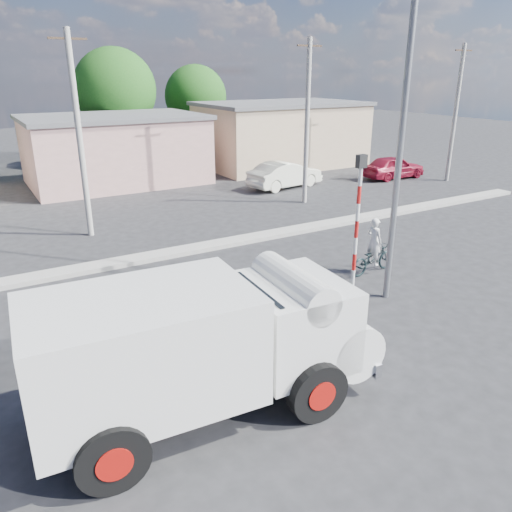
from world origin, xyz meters
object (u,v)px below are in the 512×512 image
streetlight (398,131)px  cyclist (373,250)px  bicycle (373,258)px  truck (210,343)px  car_cream (285,175)px  car_red (393,167)px  traffic_pole (357,218)px

streetlight → cyclist: bearing=55.6°
bicycle → cyclist: bearing=-0.0°
truck → streetlight: bearing=21.6°
car_cream → car_red: (7.47, -1.25, -0.05)m
car_red → cyclist: bearing=134.1°
bicycle → car_cream: 13.48m
car_cream → streetlight: (-5.95, -14.28, 4.19)m
truck → car_red: (20.18, 15.22, -0.82)m
car_cream → truck: bearing=133.5°
bicycle → car_red: 16.70m
bicycle → streetlight: (-1.15, -1.69, 4.45)m
bicycle → streetlight: streetlight is taller
car_red → traffic_pole: (-14.36, -12.73, 1.87)m
truck → car_cream: bearing=56.0°
car_cream → cyclist: bearing=150.3°
car_cream → car_red: bearing=-108.4°
bicycle → cyclist: 0.30m
car_cream → streetlight: bearing=148.5°
cyclist → bicycle: bearing=-0.0°
truck → car_cream: (12.72, 16.47, -0.77)m
bicycle → truck: bearing=111.1°
traffic_pole → streetlight: size_ratio=0.48×
car_cream → traffic_pole: size_ratio=1.07×
truck → car_red: size_ratio=1.62×
cyclist → streetlight: bearing=140.7°
car_red → streetlight: (-13.42, -13.03, 4.24)m
bicycle → car_red: (12.26, 11.34, 0.21)m
car_cream → streetlight: size_ratio=0.52×
truck → car_red: truck is taller
truck → bicycle: 8.88m
car_red → traffic_pole: traffic_pole is taller
traffic_pole → truck: bearing=-156.8°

